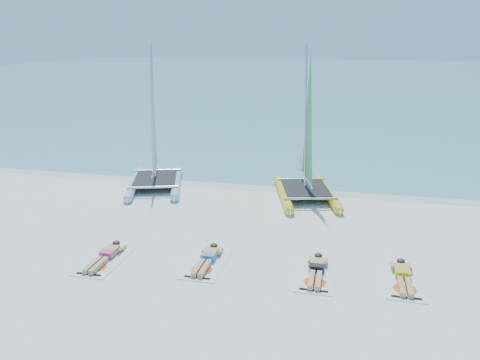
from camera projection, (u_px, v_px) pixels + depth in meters
The scene contains 13 objects.
ground at pixel (225, 239), 14.38m from camera, with size 140.00×140.00×0.00m, color white.
sea at pixel (327, 76), 73.08m from camera, with size 140.00×115.00×0.01m, color #6FACB9.
wet_sand_strip at pixel (258, 185), 19.51m from camera, with size 140.00×1.40×0.01m, color beige.
catamaran_blue at pixel (154, 145), 18.93m from camera, with size 3.30×4.74×5.89m.
catamaran_yellow at pixel (305, 148), 17.98m from camera, with size 3.07×4.74×5.87m.
towel_a at pixel (103, 262), 12.88m from camera, with size 1.00×1.85×0.02m, color silver.
sunbather_a at pixel (106, 255), 13.03m from camera, with size 0.37×1.73×0.26m.
towel_b at pixel (206, 265), 12.71m from camera, with size 1.00×1.85×0.02m, color silver.
sunbather_b at pixel (208, 258), 12.86m from camera, with size 0.37×1.73×0.26m.
towel_c at pixel (316, 276), 12.11m from camera, with size 1.00×1.85×0.02m, color silver.
sunbather_c at pixel (317, 269), 12.26m from camera, with size 0.37×1.73×0.26m.
towel_d at pixel (403, 283), 11.79m from camera, with size 1.00×1.85×0.02m, color silver.
sunbather_d at pixel (403, 275), 11.94m from camera, with size 0.37×1.73×0.26m.
Camera 1 is at (3.42, -12.78, 5.95)m, focal length 35.00 mm.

